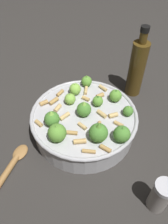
{
  "coord_description": "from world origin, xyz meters",
  "views": [
    {
      "loc": [
        -0.09,
        -0.4,
        0.51
      ],
      "look_at": [
        0.0,
        0.0,
        0.08
      ],
      "focal_mm": 34.93,
      "sensor_mm": 36.0,
      "label": 1
    }
  ],
  "objects_px": {
    "cooking_pan": "(84,121)",
    "pepper_shaker": "(160,196)",
    "olive_oil_bottle": "(137,68)",
    "wooden_spoon": "(7,173)"
  },
  "relations": [
    {
      "from": "olive_oil_bottle",
      "to": "wooden_spoon",
      "type": "distance_m",
      "value": 0.5
    },
    {
      "from": "cooking_pan",
      "to": "pepper_shaker",
      "type": "xyz_separation_m",
      "value": [
        0.11,
        -0.25,
        0.0
      ]
    },
    {
      "from": "cooking_pan",
      "to": "olive_oil_bottle",
      "type": "bearing_deg",
      "value": 33.94
    },
    {
      "from": "pepper_shaker",
      "to": "wooden_spoon",
      "type": "xyz_separation_m",
      "value": [
        -0.34,
        0.15,
        -0.04
      ]
    },
    {
      "from": "cooking_pan",
      "to": "olive_oil_bottle",
      "type": "xyz_separation_m",
      "value": [
        0.2,
        0.14,
        0.06
      ]
    },
    {
      "from": "pepper_shaker",
      "to": "wooden_spoon",
      "type": "height_order",
      "value": "pepper_shaker"
    },
    {
      "from": "olive_oil_bottle",
      "to": "wooden_spoon",
      "type": "height_order",
      "value": "olive_oil_bottle"
    },
    {
      "from": "olive_oil_bottle",
      "to": "pepper_shaker",
      "type": "bearing_deg",
      "value": -103.27
    },
    {
      "from": "cooking_pan",
      "to": "wooden_spoon",
      "type": "distance_m",
      "value": 0.25
    },
    {
      "from": "pepper_shaker",
      "to": "wooden_spoon",
      "type": "relative_size",
      "value": 0.5
    }
  ]
}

